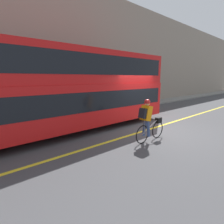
{
  "coord_description": "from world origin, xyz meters",
  "views": [
    {
      "loc": [
        -6.7,
        -4.63,
        2.37
      ],
      "look_at": [
        -2.09,
        0.68,
        1.0
      ],
      "focal_mm": 28.0,
      "sensor_mm": 36.0,
      "label": 1
    }
  ],
  "objects": [
    {
      "name": "sidewalk_curb",
      "position": [
        0.0,
        5.28,
        0.06
      ],
      "size": [
        60.0,
        1.65,
        0.12
      ],
      "color": "gray",
      "rests_on": "ground_plane"
    },
    {
      "name": "bus",
      "position": [
        -3.38,
        2.43,
        2.0
      ],
      "size": [
        10.73,
        2.62,
        3.56
      ],
      "color": "black",
      "rests_on": "ground_plane"
    },
    {
      "name": "ground_plane",
      "position": [
        0.0,
        0.0,
        0.0
      ],
      "size": [
        80.0,
        80.0,
        0.0
      ],
      "primitive_type": "plane",
      "color": "#424244"
    },
    {
      "name": "cyclist_on_bike",
      "position": [
        -1.57,
        -0.76,
        0.88
      ],
      "size": [
        1.64,
        0.32,
        1.63
      ],
      "color": "black",
      "rests_on": "ground_plane"
    },
    {
      "name": "building_facade",
      "position": [
        0.0,
        6.26,
        4.2
      ],
      "size": [
        60.0,
        0.3,
        8.41
      ],
      "color": "gray",
      "rests_on": "ground_plane"
    },
    {
      "name": "street_sign_post",
      "position": [
        2.1,
        5.19,
        1.5
      ],
      "size": [
        0.36,
        0.09,
        2.47
      ],
      "color": "#59595B",
      "rests_on": "sidewalk_curb"
    },
    {
      "name": "road_center_line",
      "position": [
        0.0,
        0.18,
        0.0
      ],
      "size": [
        50.0,
        0.14,
        0.01
      ],
      "primitive_type": "cube",
      "color": "yellow",
      "rests_on": "ground_plane"
    }
  ]
}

